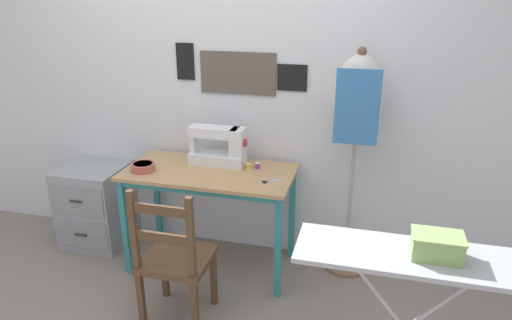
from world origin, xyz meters
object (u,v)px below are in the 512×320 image
at_px(fabric_bowl, 143,167).
at_px(thread_spool_mid_table, 258,166).
at_px(thread_spool_near_machine, 249,166).
at_px(storage_box, 437,246).
at_px(filing_cabinet, 97,204).
at_px(scissors, 268,182).
at_px(ironing_board, 414,263).
at_px(sewing_machine, 220,147).
at_px(wooden_chair, 174,260).
at_px(dress_form, 357,112).

height_order(fabric_bowl, thread_spool_mid_table, fabric_bowl).
xyz_separation_m(thread_spool_near_machine, storage_box, (1.12, -0.93, 0.09)).
distance_m(thread_spool_mid_table, filing_cabinet, 1.39).
distance_m(fabric_bowl, scissors, 0.88).
relative_size(fabric_bowl, filing_cabinet, 0.25).
bearing_deg(scissors, ironing_board, -41.59).
bearing_deg(storage_box, filing_cabinet, 158.33).
relative_size(sewing_machine, fabric_bowl, 2.52).
height_order(thread_spool_mid_table, wooden_chair, wooden_chair).
bearing_deg(filing_cabinet, scissors, -7.58).
height_order(thread_spool_near_machine, wooden_chair, wooden_chair).
relative_size(fabric_bowl, ironing_board, 0.15).
bearing_deg(ironing_board, sewing_machine, 141.87).
xyz_separation_m(fabric_bowl, ironing_board, (1.73, -0.73, -0.02)).
bearing_deg(wooden_chair, filing_cabinet, 143.99).
bearing_deg(thread_spool_mid_table, storage_box, -42.04).
relative_size(thread_spool_near_machine, filing_cabinet, 0.07).
bearing_deg(scissors, fabric_bowl, -178.27).
distance_m(scissors, filing_cabinet, 1.52).
xyz_separation_m(wooden_chair, ironing_board, (1.30, -0.23, 0.34)).
bearing_deg(thread_spool_near_machine, scissors, -45.08).
bearing_deg(sewing_machine, wooden_chair, -93.18).
bearing_deg(thread_spool_mid_table, fabric_bowl, -163.04).
height_order(scissors, storage_box, storage_box).
relative_size(thread_spool_mid_table, wooden_chair, 0.05).
bearing_deg(dress_form, fabric_bowl, -166.73).
bearing_deg(thread_spool_near_machine, thread_spool_mid_table, 23.02).
xyz_separation_m(fabric_bowl, thread_spool_mid_table, (0.75, 0.23, -0.01)).
xyz_separation_m(fabric_bowl, dress_form, (1.40, 0.33, 0.39)).
height_order(wooden_chair, filing_cabinet, wooden_chair).
relative_size(sewing_machine, scissors, 3.51).
relative_size(sewing_machine, storage_box, 1.83).
xyz_separation_m(thread_spool_near_machine, ironing_board, (1.03, -0.94, -0.01)).
bearing_deg(thread_spool_mid_table, ironing_board, -44.55).
xyz_separation_m(dress_form, ironing_board, (0.34, -1.06, -0.41)).
bearing_deg(fabric_bowl, thread_spool_near_machine, 16.45).
height_order(thread_spool_mid_table, ironing_board, ironing_board).
bearing_deg(filing_cabinet, dress_form, 3.24).
relative_size(wooden_chair, storage_box, 4.07).
relative_size(thread_spool_mid_table, filing_cabinet, 0.07).
distance_m(thread_spool_near_machine, storage_box, 1.46).
bearing_deg(sewing_machine, scissors, -29.52).
height_order(sewing_machine, fabric_bowl, sewing_machine).
bearing_deg(fabric_bowl, filing_cabinet, 158.84).
xyz_separation_m(wooden_chair, filing_cabinet, (-1.00, 0.72, -0.10)).
xyz_separation_m(thread_spool_near_machine, dress_form, (0.70, 0.12, 0.40)).
height_order(thread_spool_mid_table, dress_form, dress_form).
relative_size(thread_spool_near_machine, storage_box, 0.20).
bearing_deg(filing_cabinet, storage_box, -21.67).
height_order(filing_cabinet, ironing_board, ironing_board).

